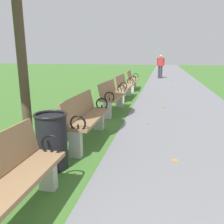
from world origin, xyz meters
TOP-DOWN VIEW (x-y plane):
  - paved_walkway at (1.58, 18.00)m, footprint 3.16×44.00m
  - park_bench_2 at (-0.50, 2.20)m, footprint 0.47×1.60m
  - park_bench_3 at (-0.50, 4.64)m, footprint 0.47×1.60m
  - park_bench_4 at (-0.50, 7.04)m, footprint 0.53×1.62m
  - park_bench_5 at (-0.50, 9.21)m, footprint 0.51×1.61m
  - park_bench_6 at (-0.50, 11.62)m, footprint 0.54×1.62m
  - pedestrian_walking at (0.75, 17.41)m, footprint 0.53×0.25m
  - trash_bin at (-0.65, 3.49)m, footprint 0.48×0.48m
  - scattered_leaves at (0.82, 5.34)m, footprint 4.86×14.81m

SIDE VIEW (x-z plane):
  - paved_walkway at x=1.58m, z-range 0.00..0.02m
  - scattered_leaves at x=0.82m, z-range 0.00..0.03m
  - trash_bin at x=-0.65m, z-range 0.00..0.84m
  - park_bench_2 at x=-0.50m, z-range 0.04..0.93m
  - park_bench_3 at x=-0.50m, z-range 0.04..0.93m
  - park_bench_4 at x=-0.50m, z-range 0.04..0.93m
  - park_bench_5 at x=-0.50m, z-range 0.04..0.93m
  - park_bench_6 at x=-0.50m, z-range 0.04..0.93m
  - pedestrian_walking at x=0.75m, z-range 0.12..1.74m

